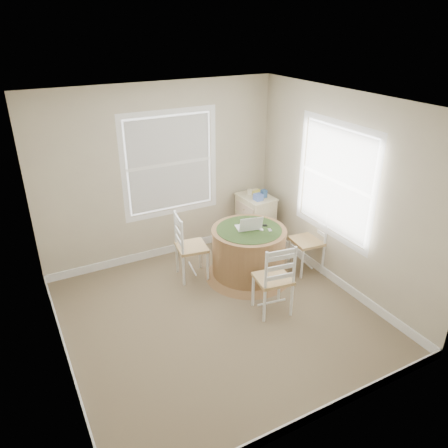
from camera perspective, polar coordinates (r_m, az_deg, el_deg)
room at (r=5.07m, az=-0.05°, el=1.37°), size 3.64×3.64×2.64m
round_table at (r=6.12m, az=3.22°, el=-3.52°), size 1.21×1.21×0.74m
chair_left at (r=6.09m, az=-4.25°, el=-2.98°), size 0.46×0.47×0.95m
chair_near at (r=5.41m, az=6.42°, el=-7.06°), size 0.47×0.46×0.95m
chair_right at (r=6.34m, az=10.79°, el=-2.16°), size 0.44×0.46×0.95m
laptop at (r=5.98m, az=3.25°, el=-0.35°), size 0.38×0.35×0.23m
mouse at (r=5.96m, az=4.84°, el=-0.70°), size 0.08×0.11×0.03m
phone at (r=5.97m, az=6.00°, el=-0.82°), size 0.07×0.10×0.02m
keys at (r=6.08m, az=5.35°, el=-0.23°), size 0.07×0.07×0.02m
corner_chest at (r=7.06m, az=4.08°, el=0.60°), size 0.48×0.63×0.81m
tissue_box at (r=6.73m, az=4.51°, el=3.50°), size 0.13×0.13×0.10m
box_yellow at (r=6.97m, az=4.47°, el=4.11°), size 0.16×0.11×0.06m
box_blue at (r=6.85m, az=5.27°, el=3.97°), size 0.08×0.08×0.12m
cup_cream at (r=6.95m, az=3.32°, el=4.21°), size 0.07×0.07×0.09m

